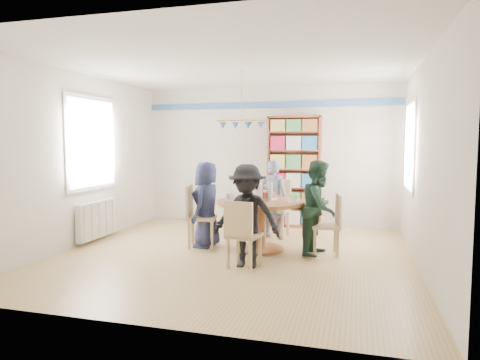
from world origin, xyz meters
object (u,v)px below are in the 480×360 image
(chair_near, at_px, (242,232))
(bookshelf, at_px, (294,173))
(chair_far, at_px, (277,205))
(person_left, at_px, (206,204))
(person_near, at_px, (247,216))
(dining_table, at_px, (261,213))
(chair_right, at_px, (331,221))
(person_right, at_px, (319,208))
(chair_left, at_px, (197,213))
(person_far, at_px, (274,199))
(radiator, at_px, (97,219))

(chair_near, height_order, bookshelf, bookshelf)
(chair_far, distance_m, person_left, 1.39)
(person_near, bearing_deg, chair_far, 90.84)
(dining_table, xyz_separation_m, bookshelf, (0.21, 1.96, 0.48))
(chair_right, relative_size, person_near, 0.66)
(person_right, bearing_deg, chair_left, 103.83)
(chair_far, height_order, person_far, person_far)
(chair_left, xyz_separation_m, person_left, (0.14, 0.05, 0.13))
(person_near, bearing_deg, dining_table, 92.94)
(dining_table, bearing_deg, radiator, -178.27)
(chair_near, xyz_separation_m, person_near, (0.04, 0.11, 0.18))
(person_left, bearing_deg, chair_left, -67.43)
(dining_table, distance_m, person_right, 0.87)
(chair_left, relative_size, bookshelf, 0.46)
(person_far, height_order, person_near, person_near)
(person_right, xyz_separation_m, person_near, (-0.85, -0.88, -0.01))
(person_left, height_order, bookshelf, bookshelf)
(chair_near, bearing_deg, chair_left, 135.82)
(chair_left, distance_m, chair_right, 2.02)
(dining_table, height_order, bookshelf, bookshelf)
(dining_table, height_order, person_left, person_left)
(chair_right, relative_size, person_far, 0.66)
(person_right, relative_size, person_far, 1.02)
(chair_near, bearing_deg, radiator, 161.30)
(chair_right, height_order, person_right, person_right)
(bookshelf, bearing_deg, chair_left, -121.02)
(chair_far, xyz_separation_m, bookshelf, (0.16, 0.92, 0.50))
(radiator, xyz_separation_m, chair_near, (2.72, -0.92, 0.13))
(radiator, distance_m, dining_table, 2.75)
(chair_right, xyz_separation_m, chair_far, (-0.97, 1.03, 0.05))
(chair_near, bearing_deg, chair_right, 43.96)
(chair_right, relative_size, person_left, 0.67)
(chair_near, bearing_deg, person_right, 48.29)
(chair_far, xyz_separation_m, chair_near, (-0.07, -2.04, -0.05))
(person_near, bearing_deg, radiator, 165.56)
(dining_table, distance_m, chair_left, 1.00)
(bookshelf, bearing_deg, chair_right, -67.40)
(person_left, bearing_deg, dining_table, 94.37)
(chair_near, xyz_separation_m, person_left, (-0.83, 1.00, 0.18))
(person_left, distance_m, bookshelf, 2.27)
(bookshelf, bearing_deg, person_right, -71.74)
(radiator, bearing_deg, person_far, 18.87)
(person_left, bearing_deg, person_near, 48.52)
(chair_left, relative_size, person_near, 0.72)
(chair_near, bearing_deg, person_left, 129.94)
(dining_table, distance_m, chair_far, 1.04)
(dining_table, height_order, chair_far, chair_far)
(chair_right, height_order, bookshelf, bookshelf)
(chair_left, distance_m, person_near, 1.32)
(chair_left, xyz_separation_m, person_near, (1.01, -0.83, 0.14))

